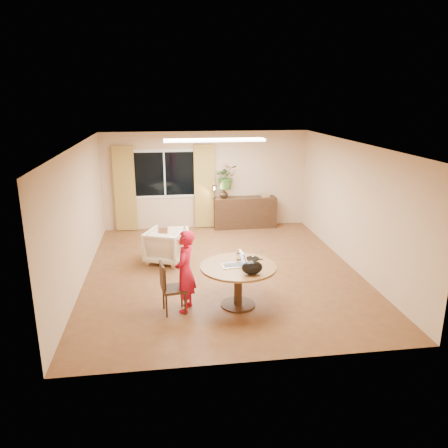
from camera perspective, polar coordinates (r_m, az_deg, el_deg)
name	(u,v)px	position (r m, az deg, el deg)	size (l,w,h in m)	color
floor	(222,271)	(9.11, -0.26, -6.14)	(6.50, 6.50, 0.00)	brown
ceiling	(222,144)	(8.45, -0.28, 10.36)	(6.50, 6.50, 0.00)	white
wall_back	(206,180)	(11.84, -2.39, 5.74)	(5.50, 5.50, 0.00)	#D1AE87
wall_left	(79,215)	(8.77, -18.38, 1.08)	(6.50, 6.50, 0.00)	#D1AE87
wall_right	(353,206)	(9.45, 16.51, 2.31)	(6.50, 6.50, 0.00)	#D1AE87
window	(165,174)	(11.73, -7.78, 6.50)	(1.70, 0.03, 1.30)	white
curtain_left	(125,189)	(11.77, -12.84, 4.51)	(0.55, 0.08, 2.25)	olive
curtain_right	(204,187)	(11.77, -2.58, 4.91)	(0.55, 0.08, 2.25)	olive
ceiling_panel	(214,140)	(9.64, -1.25, 10.90)	(2.20, 0.35, 0.05)	white
dining_table	(238,274)	(7.46, 1.87, -6.58)	(1.30, 1.30, 0.74)	brown
dining_chair	(174,287)	(7.35, -6.57, -8.24)	(0.42, 0.39, 0.88)	black
child	(185,271)	(7.29, -5.09, -6.16)	(0.34, 0.51, 1.40)	red
laptop	(233,259)	(7.34, 1.18, -4.55)	(0.39, 0.26, 0.26)	#B7B7BC
tumbler	(239,257)	(7.64, 1.95, -4.27)	(0.08, 0.08, 0.12)	white
wine_glass	(261,255)	(7.66, 4.87, -4.00)	(0.06, 0.06, 0.19)	white
pot_lid	(253,258)	(7.70, 3.78, -4.44)	(0.23, 0.23, 0.04)	white
handbag	(252,268)	(7.02, 3.69, -5.71)	(0.34, 0.20, 0.23)	black
armchair	(166,246)	(9.58, -7.63, -2.83)	(0.77, 0.79, 0.72)	beige
throw	(178,230)	(9.37, -6.01, -0.79)	(0.45, 0.55, 0.03)	beige
sideboard	(245,212)	(11.95, 2.75, 1.52)	(1.69, 0.41, 0.85)	black
vase	(224,194)	(11.73, -0.05, 4.00)	(0.24, 0.24, 0.25)	black
bouquet	(226,177)	(11.65, 0.32, 6.19)	(0.59, 0.51, 0.66)	#326425
book_stack	(265,195)	(11.95, 5.43, 3.77)	(0.21, 0.16, 0.09)	#906849
desk_lamp	(214,192)	(11.63, -1.27, 4.20)	(0.15, 0.15, 0.37)	black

